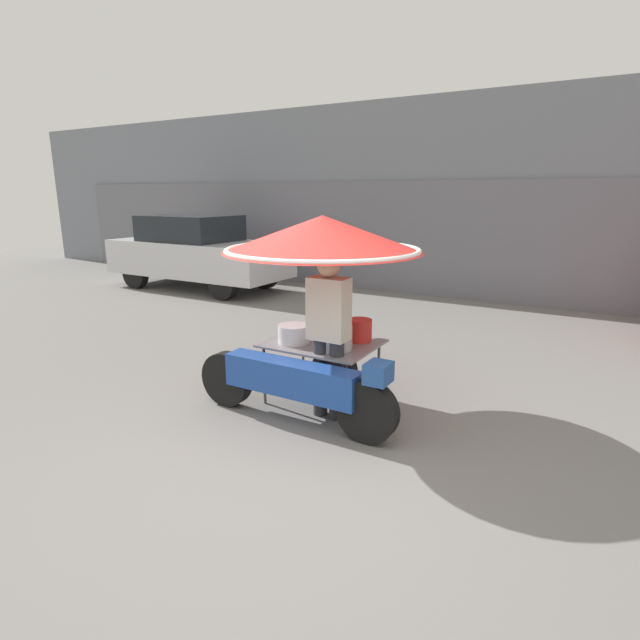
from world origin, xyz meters
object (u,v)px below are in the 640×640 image
Objects in this scene: vendor_motorcycle_cart at (320,259)px; vendor_person at (329,329)px; parked_car at (197,252)px; potted_plant at (122,254)px.

vendor_motorcycle_cart is 0.71m from vendor_person.
vendor_motorcycle_cart is at bearing 133.71° from vendor_person.
parked_car is (-5.95, 4.48, -0.05)m from vendor_person.
vendor_person is at bearing -36.95° from parked_car.
potted_plant is (-4.10, 1.17, -0.42)m from parked_car.
parked_car is 4.28m from potted_plant.
potted_plant is (-9.81, 5.40, -1.09)m from vendor_motorcycle_cart.
parked_car is at bearing 143.50° from vendor_motorcycle_cart.
vendor_person is at bearing -46.29° from vendor_motorcycle_cart.
vendor_motorcycle_cart is at bearing -28.81° from potted_plant.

